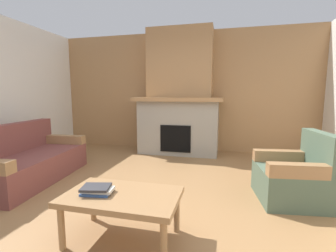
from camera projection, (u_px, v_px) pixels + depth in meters
name	position (u px, v px, depth m)	size (l,w,h in m)	color
ground	(136.00, 205.00, 2.74)	(9.00, 9.00, 0.00)	olive
wall_back_wood_panel	(182.00, 92.00, 5.45)	(6.00, 0.12, 2.70)	#A87A4C
fireplace	(179.00, 100.00, 5.11)	(1.90, 0.82, 2.70)	gray
couch	(27.00, 162.00, 3.50)	(1.02, 1.88, 0.85)	brown
armchair	(296.00, 177.00, 2.83)	(0.85, 0.85, 0.85)	#4C604C
coffee_table	(122.00, 200.00, 2.04)	(1.00, 0.60, 0.43)	#997047
book_stack_near_edge	(97.00, 190.00, 2.04)	(0.29, 0.23, 0.07)	#335699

